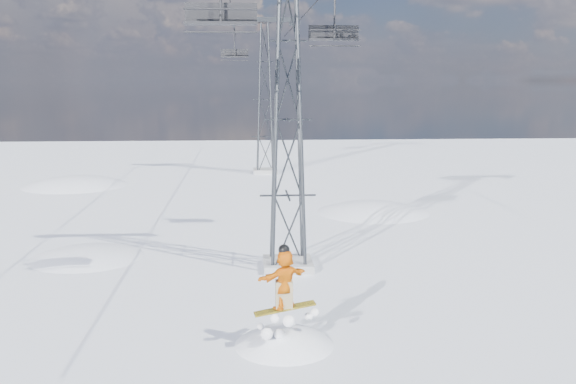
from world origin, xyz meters
name	(u,v)px	position (x,y,z in m)	size (l,w,h in m)	color
ground	(278,361)	(0.00, 0.00, 0.00)	(120.00, 120.00, 0.00)	white
snow_terrain	(179,361)	(-4.77, 21.24, -9.59)	(39.00, 37.00, 22.00)	white
lift_tower_near	(288,121)	(0.80, 8.00, 5.47)	(5.20, 1.80, 11.43)	#999999
lift_tower_far	(265,100)	(0.80, 33.00, 5.47)	(5.20, 1.80, 11.43)	#999999
haul_cables	(273,3)	(0.80, 19.50, 10.85)	(4.46, 51.00, 0.06)	black
lift_chair_near	(221,16)	(-1.40, 4.44, 8.75)	(2.12, 0.61, 2.63)	black
lift_chair_mid	(334,34)	(3.00, 12.09, 8.77)	(2.10, 0.60, 2.60)	black
lift_chair_far	(235,54)	(-1.40, 33.67, 8.82)	(2.04, 0.59, 2.53)	black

